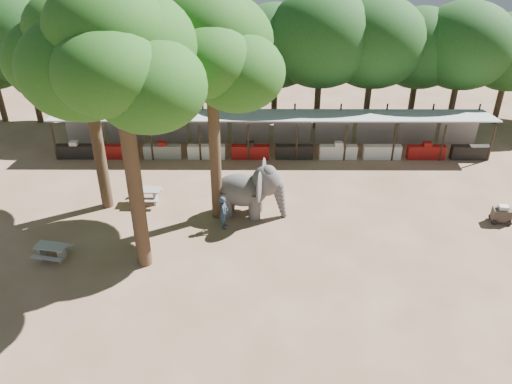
{
  "coord_description": "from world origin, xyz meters",
  "views": [
    {
      "loc": [
        -0.9,
        -16.0,
        13.96
      ],
      "look_at": [
        -1.0,
        5.0,
        2.0
      ],
      "focal_mm": 35.0,
      "sensor_mm": 36.0,
      "label": 1
    }
  ],
  "objects_px": {
    "picnic_table_far": "(145,194)",
    "yard_tree_left": "(80,52)",
    "yard_tree_back": "(208,50)",
    "yard_tree_center": "(115,58)",
    "cart_front": "(502,214)",
    "handler": "(224,212)",
    "elephant": "(250,190)",
    "picnic_table_near": "(52,250)"
  },
  "relations": [
    {
      "from": "yard_tree_back",
      "to": "picnic_table_far",
      "type": "distance_m",
      "value": 8.96
    },
    {
      "from": "yard_tree_back",
      "to": "yard_tree_center",
      "type": "bearing_deg",
      "value": -126.86
    },
    {
      "from": "yard_tree_center",
      "to": "elephant",
      "type": "relative_size",
      "value": 3.12
    },
    {
      "from": "yard_tree_left",
      "to": "elephant",
      "type": "bearing_deg",
      "value": -7.24
    },
    {
      "from": "elephant",
      "to": "yard_tree_center",
      "type": "bearing_deg",
      "value": -131.92
    },
    {
      "from": "elephant",
      "to": "picnic_table_far",
      "type": "relative_size",
      "value": 2.28
    },
    {
      "from": "handler",
      "to": "cart_front",
      "type": "bearing_deg",
      "value": -81.45
    },
    {
      "from": "yard_tree_left",
      "to": "yard_tree_center",
      "type": "bearing_deg",
      "value": -59.04
    },
    {
      "from": "handler",
      "to": "picnic_table_near",
      "type": "distance_m",
      "value": 8.12
    },
    {
      "from": "yard_tree_center",
      "to": "handler",
      "type": "bearing_deg",
      "value": 37.68
    },
    {
      "from": "yard_tree_left",
      "to": "picnic_table_near",
      "type": "xyz_separation_m",
      "value": [
        -1.13,
        -4.87,
        -7.73
      ]
    },
    {
      "from": "yard_tree_center",
      "to": "handler",
      "type": "relative_size",
      "value": 6.82
    },
    {
      "from": "picnic_table_near",
      "to": "picnic_table_far",
      "type": "xyz_separation_m",
      "value": [
        3.27,
        5.03,
        0.07
      ]
    },
    {
      "from": "yard_tree_left",
      "to": "picnic_table_near",
      "type": "bearing_deg",
      "value": -103.11
    },
    {
      "from": "cart_front",
      "to": "yard_tree_center",
      "type": "bearing_deg",
      "value": -162.19
    },
    {
      "from": "yard_tree_back",
      "to": "cart_front",
      "type": "xyz_separation_m",
      "value": [
        14.6,
        -0.72,
        -8.06
      ]
    },
    {
      "from": "handler",
      "to": "picnic_table_far",
      "type": "height_order",
      "value": "handler"
    },
    {
      "from": "yard_tree_left",
      "to": "picnic_table_far",
      "type": "relative_size",
      "value": 6.53
    },
    {
      "from": "yard_tree_back",
      "to": "handler",
      "type": "bearing_deg",
      "value": -66.84
    },
    {
      "from": "picnic_table_near",
      "to": "picnic_table_far",
      "type": "distance_m",
      "value": 6.0
    },
    {
      "from": "yard_tree_center",
      "to": "yard_tree_left",
      "type": "bearing_deg",
      "value": 120.96
    },
    {
      "from": "yard_tree_left",
      "to": "handler",
      "type": "distance_m",
      "value": 10.07
    },
    {
      "from": "elephant",
      "to": "yard_tree_left",
      "type": "bearing_deg",
      "value": -178.87
    },
    {
      "from": "yard_tree_left",
      "to": "elephant",
      "type": "xyz_separation_m",
      "value": [
        7.82,
        -0.99,
        -6.75
      ]
    },
    {
      "from": "elephant",
      "to": "picnic_table_near",
      "type": "bearing_deg",
      "value": -148.22
    },
    {
      "from": "picnic_table_near",
      "to": "cart_front",
      "type": "distance_m",
      "value": 21.96
    },
    {
      "from": "yard_tree_center",
      "to": "handler",
      "type": "height_order",
      "value": "yard_tree_center"
    },
    {
      "from": "yard_tree_center",
      "to": "yard_tree_back",
      "type": "bearing_deg",
      "value": 53.14
    },
    {
      "from": "yard_tree_back",
      "to": "picnic_table_near",
      "type": "relative_size",
      "value": 6.93
    },
    {
      "from": "handler",
      "to": "yard_tree_back",
      "type": "bearing_deg",
      "value": 29.5
    },
    {
      "from": "handler",
      "to": "yard_tree_center",
      "type": "bearing_deg",
      "value": 134.02
    },
    {
      "from": "handler",
      "to": "picnic_table_near",
      "type": "xyz_separation_m",
      "value": [
        -7.68,
        -2.61,
        -0.42
      ]
    },
    {
      "from": "handler",
      "to": "picnic_table_near",
      "type": "bearing_deg",
      "value": 115.09
    },
    {
      "from": "yard_tree_center",
      "to": "yard_tree_back",
      "type": "relative_size",
      "value": 1.06
    },
    {
      "from": "picnic_table_near",
      "to": "picnic_table_far",
      "type": "relative_size",
      "value": 0.97
    },
    {
      "from": "yard_tree_left",
      "to": "cart_front",
      "type": "height_order",
      "value": "yard_tree_left"
    },
    {
      "from": "picnic_table_far",
      "to": "yard_tree_left",
      "type": "bearing_deg",
      "value": -174.08
    },
    {
      "from": "yard_tree_center",
      "to": "cart_front",
      "type": "bearing_deg",
      "value": 10.55
    },
    {
      "from": "yard_tree_back",
      "to": "picnic_table_near",
      "type": "xyz_separation_m",
      "value": [
        -7.13,
        -3.87,
        -8.07
      ]
    },
    {
      "from": "picnic_table_near",
      "to": "picnic_table_far",
      "type": "height_order",
      "value": "picnic_table_far"
    },
    {
      "from": "yard_tree_back",
      "to": "cart_front",
      "type": "distance_m",
      "value": 16.7
    },
    {
      "from": "yard_tree_back",
      "to": "handler",
      "type": "relative_size",
      "value": 6.44
    }
  ]
}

